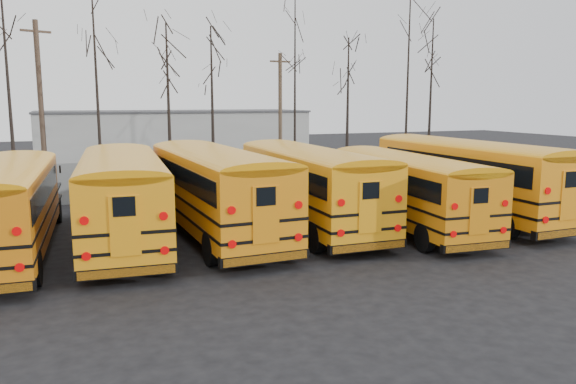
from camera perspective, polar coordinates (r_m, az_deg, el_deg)
name	(u,v)px	position (r m, az deg, el deg)	size (l,w,h in m)	color
ground	(296,251)	(18.82, 0.81, -6.05)	(120.00, 120.00, 0.00)	black
fence	(208,177)	(29.84, -8.15, 1.53)	(40.00, 0.04, 2.00)	gray
distant_building	(174,135)	(49.65, -11.51, 5.66)	(22.00, 8.00, 4.00)	#B0B0AB
bus_a	(5,201)	(20.00, -26.79, -0.78)	(3.24, 11.27, 3.12)	black
bus_b	(122,190)	(20.33, -16.56, 0.20)	(3.61, 11.77, 3.25)	black
bus_c	(214,184)	(20.83, -7.53, 0.83)	(3.03, 11.93, 3.32)	black
bus_d	(307,180)	(22.02, 1.98, 1.25)	(3.02, 11.67, 3.24)	black
bus_e	(405,184)	(22.31, 11.77, 0.77)	(3.30, 10.82, 2.98)	black
bus_f	(465,172)	(25.05, 17.58, 1.99)	(2.79, 12.10, 3.38)	black
utility_pole_left	(41,103)	(35.00, -23.82, 8.26)	(1.59, 0.75, 9.39)	#4A372A
utility_pole_right	(280,114)	(36.86, -0.79, 7.92)	(1.42, 0.25, 7.98)	brown
tree_2	(8,82)	(32.46, -26.57, 9.99)	(0.26, 0.26, 11.84)	black
tree_3	(97,84)	(31.51, -18.86, 10.30)	(0.26, 0.26, 11.61)	black
tree_4	(169,108)	(31.78, -12.03, 8.31)	(0.26, 0.26, 9.09)	black
tree_5	(212,105)	(35.19, -7.70, 8.76)	(0.26, 0.26, 9.42)	black
tree_6	(295,85)	(36.41, 0.71, 10.82)	(0.26, 0.26, 11.90)	black
tree_7	(348,108)	(37.79, 6.08, 8.53)	(0.26, 0.26, 9.03)	black
tree_8	(408,78)	(36.62, 12.07, 11.26)	(0.26, 0.26, 12.73)	black
tree_9	(431,96)	(41.63, 14.28, 9.45)	(0.26, 0.26, 10.60)	black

